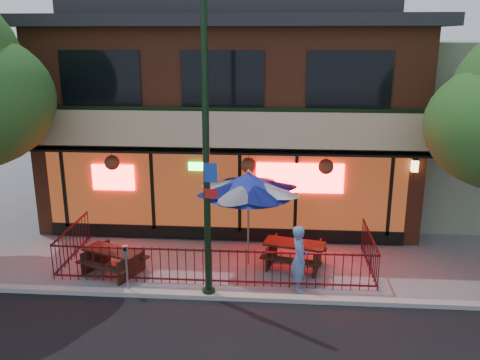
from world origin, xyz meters
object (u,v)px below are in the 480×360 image
at_px(picnic_table_left, 113,258).
at_px(picnic_table_right, 294,251).
at_px(patio_umbrella, 248,184).
at_px(parking_meter_near, 126,261).
at_px(street_light, 207,173).
at_px(pedestrian, 299,258).

xyz_separation_m(picnic_table_left, picnic_table_right, (4.88, 0.75, 0.02)).
distance_m(picnic_table_left, picnic_table_right, 4.94).
height_order(patio_umbrella, parking_meter_near, patio_umbrella).
height_order(street_light, parking_meter_near, street_light).
bearing_deg(patio_umbrella, pedestrian, -46.60).
bearing_deg(street_light, patio_umbrella, 66.15).
xyz_separation_m(patio_umbrella, pedestrian, (1.35, -1.43, -1.48)).
bearing_deg(street_light, pedestrian, 12.83).
xyz_separation_m(picnic_table_left, pedestrian, (4.95, -0.60, 0.42)).
height_order(picnic_table_left, pedestrian, pedestrian).
xyz_separation_m(picnic_table_right, pedestrian, (0.07, -1.35, 0.40)).
height_order(street_light, pedestrian, street_light).
bearing_deg(picnic_table_right, street_light, -139.07).
bearing_deg(parking_meter_near, pedestrian, 6.73).
relative_size(picnic_table_left, pedestrian, 1.11).
bearing_deg(picnic_table_right, pedestrian, -87.10).
height_order(picnic_table_right, parking_meter_near, parking_meter_near).
height_order(street_light, picnic_table_left, street_light).
relative_size(street_light, patio_umbrella, 2.55).
bearing_deg(patio_umbrella, picnic_table_right, -3.47).
relative_size(picnic_table_left, parking_meter_near, 1.49).
relative_size(street_light, parking_meter_near, 5.49).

